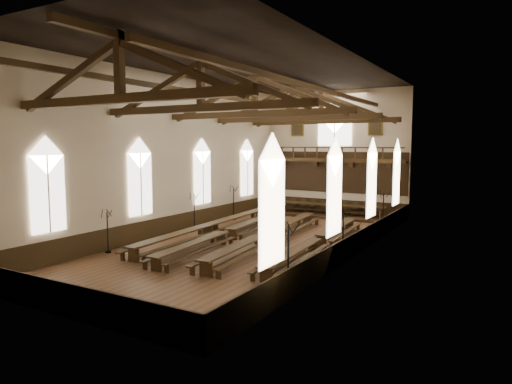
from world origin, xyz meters
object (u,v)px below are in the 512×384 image
Objects in this scene: dais at (330,215)px; candelabrum_right_far at (383,219)px; refectory_row_d at (317,240)px; candelabrum_left_near at (108,240)px; candelabrum_left_far at (234,209)px; candelabrum_right_near at (288,272)px; refectory_row_c at (269,234)px; candelabrum_right_mid at (343,243)px; refectory_row_b at (227,233)px; candelabrum_left_mid at (194,219)px; high_table at (330,206)px; refectory_row_a at (211,227)px.

dais is 4.15× the size of candelabrum_right_far.
candelabrum_left_near is (-9.30, -6.22, 0.18)m from refectory_row_d.
candelabrum_left_near is at bearing -90.00° from candelabrum_left_far.
candelabrum_right_near and candelabrum_right_far have the same top height.
dais is 19.15m from candelabrum_right_near.
candelabrum_right_mid is (4.71, -0.86, 0.19)m from refectory_row_c.
candelabrum_right_far is (5.28, -4.26, 0.74)m from dais.
refectory_row_d is (5.33, 0.91, -0.01)m from refectory_row_b.
refectory_row_d reaches higher than dais.
candelabrum_left_mid is (-0.00, 7.42, 0.06)m from candelabrum_left_near.
dais is at bearing 40.69° from candelabrum_left_far.
refectory_row_d is at bearing 103.74° from candelabrum_right_near.
dais is (1.85, 11.95, -0.43)m from refectory_row_b.
refectory_row_b is 12.10m from high_table.
candelabrum_right_far reaches higher than candelabrum_right_mid.
candelabrum_left_far is (-6.39, 6.23, 0.21)m from refectory_row_c.
refectory_row_c is 8.58m from candelabrum_right_near.
candelabrum_right_mid is at bearing -66.42° from high_table.
refectory_row_c is 1.72× the size of high_table.
candelabrum_left_mid reaches higher than refectory_row_a.
candelabrum_right_mid is (0.00, 6.30, -0.06)m from candelabrum_right_near.
candelabrum_right_near is at bearing -39.74° from refectory_row_a.
candelabrum_right_mid is at bearing 24.96° from candelabrum_left_near.
candelabrum_right_far is (5.28, -4.26, -0.05)m from high_table.
refectory_row_a is 11.55m from dais.
candelabrum_right_mid reaches higher than candelabrum_left_near.
candelabrum_left_near is 7.42m from candelabrum_left_mid.
refectory_row_c is at bearing -44.24° from candelabrum_left_far.
candelabrum_right_mid is (11.10, 5.17, 0.07)m from candelabrum_left_near.
candelabrum_left_near is (-6.39, -6.03, 0.12)m from refectory_row_c.
candelabrum_right_near is (1.80, -7.35, 0.32)m from refectory_row_d.
candelabrum_right_near is at bearing -73.99° from high_table.
refectory_row_c is at bearing -87.08° from dais.
refectory_row_c reaches higher than dais.
high_table is 18.22m from candelabrum_left_near.
refectory_row_a is 2.12m from refectory_row_b.
high_table is (0.00, 0.00, 0.78)m from dais.
candelabrum_right_near is (5.28, -18.39, -0.05)m from high_table.
candelabrum_left_mid is 14.01m from candelabrum_right_near.
candelabrum_left_far reaches higher than refectory_row_b.
candelabrum_right_near reaches higher than refectory_row_b.
candelabrum_left_far is (-3.97, 6.95, 0.27)m from refectory_row_b.
dais is at bearing 81.21° from refectory_row_b.
candelabrum_left_far is at bearing 135.76° from refectory_row_c.
refectory_row_b is at bearing -27.97° from candelabrum_left_mid.
high_table is (3.70, 10.93, 0.29)m from refectory_row_a.
candelabrum_left_mid is at bearing 152.03° from refectory_row_b.
candelabrum_left_near is (-2.12, -6.34, 0.11)m from refectory_row_a.
candelabrum_left_near is (-5.82, -17.26, -0.18)m from high_table.
refectory_row_c is (4.28, -0.30, -0.00)m from refectory_row_a.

